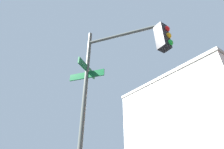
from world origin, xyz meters
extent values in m
cylinder|color=#474C47|center=(-6.70, -7.10, 2.62)|extent=(0.12, 0.12, 5.25)
cylinder|color=#474C47|center=(-5.81, -6.42, 4.85)|extent=(1.84, 1.43, 0.09)
cube|color=black|center=(-4.92, -5.74, 4.40)|extent=(0.28, 0.28, 0.80)
sphere|color=red|center=(-4.80, -5.65, 4.65)|extent=(0.18, 0.18, 0.18)
sphere|color=orange|center=(-4.80, -5.65, 4.40)|extent=(0.18, 0.18, 0.18)
sphere|color=green|center=(-4.80, -5.65, 4.15)|extent=(0.18, 0.18, 0.18)
cube|color=#0F5128|center=(-6.70, -7.10, 3.63)|extent=(0.90, 0.70, 0.20)
cube|color=#0F5128|center=(-6.70, -7.10, 3.85)|extent=(0.64, 0.82, 0.20)
cube|color=silver|center=(-16.43, 19.75, 5.95)|extent=(16.86, 23.50, 11.89)
cube|color=#9D998E|center=(-16.43, 19.75, 12.09)|extent=(17.16, 23.80, 0.40)
camera|label=1|loc=(-2.95, -8.67, 1.39)|focal=25.31mm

